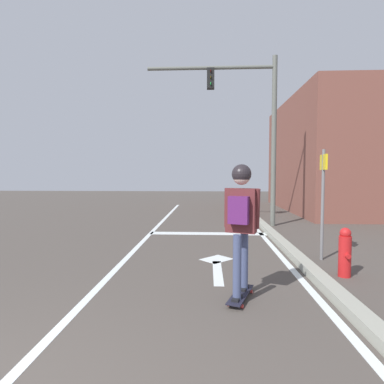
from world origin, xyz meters
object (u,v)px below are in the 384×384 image
skateboard (240,295)px  street_sign_post (323,188)px  skater (241,211)px  fire_hydrant (345,252)px  traffic_signal_mast (247,113)px

skateboard → street_sign_post: size_ratio=0.38×
skater → street_sign_post: bearing=49.3°
skater → fire_hydrant: size_ratio=2.15×
traffic_signal_mast → street_sign_post: traffic_signal_mast is taller
fire_hydrant → street_sign_post: bearing=90.7°
skater → skateboard: bearing=70.4°
skater → traffic_signal_mast: bearing=82.6°
skateboard → fire_hydrant: fire_hydrant is taller
street_sign_post → fire_hydrant: bearing=-89.3°
skater → street_sign_post: street_sign_post is taller
skater → traffic_signal_mast: (0.82, 6.30, 2.49)m
traffic_signal_mast → fire_hydrant: size_ratio=6.70×
skater → street_sign_post: size_ratio=0.81×
skater → fire_hydrant: skater is taller
skateboard → traffic_signal_mast: traffic_signal_mast is taller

